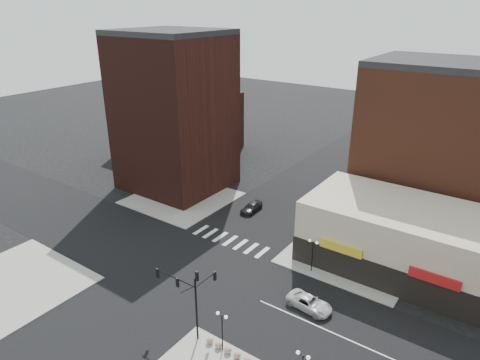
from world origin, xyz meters
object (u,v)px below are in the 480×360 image
Objects in this scene: white_suv at (309,303)px; street_lamp_ne at (313,248)px; traffic_signal at (190,291)px; street_lamp_se_a at (222,323)px; dark_sedan_north at (252,207)px.

street_lamp_ne is at bearing 30.28° from white_suv.
street_lamp_ne is at bearing 73.25° from traffic_signal.
street_lamp_se_a reaches higher than white_suv.
white_suv is at bearing -42.68° from dark_sedan_north.
street_lamp_ne is at bearing -33.57° from dark_sedan_north.
street_lamp_ne is (4.76, 15.83, -1.67)m from traffic_signal.
dark_sedan_north is at bearing 118.47° from street_lamp_se_a.
white_suv is 1.09× the size of dark_sedan_north.
street_lamp_se_a is at bearing -2.57° from traffic_signal.
street_lamp_ne is 0.93× the size of dark_sedan_north.
street_lamp_se_a and street_lamp_ne have the same top height.
street_lamp_ne is (1.00, 16.00, 0.00)m from street_lamp_se_a.
street_lamp_se_a is at bearing 164.85° from white_suv.
street_lamp_ne reaches higher than dark_sedan_north.
white_suv is (2.78, -6.06, -2.61)m from street_lamp_ne.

